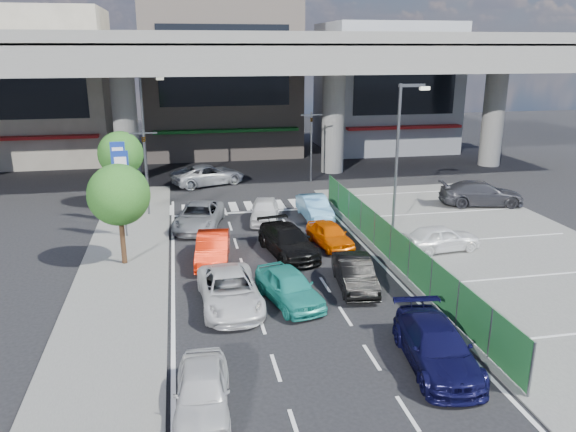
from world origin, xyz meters
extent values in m
plane|color=black|center=(0.00, 0.00, 0.00)|extent=(120.00, 120.00, 0.00)
cube|color=#595957|center=(11.00, 2.00, 0.03)|extent=(12.00, 28.00, 0.06)
cube|color=#595957|center=(-7.00, 4.00, 0.06)|extent=(4.00, 30.00, 0.12)
cylinder|color=slate|center=(-8.00, 22.00, 4.00)|extent=(1.80, 1.80, 8.00)
cylinder|color=slate|center=(8.00, 22.00, 4.00)|extent=(1.80, 1.80, 8.00)
cylinder|color=slate|center=(22.00, 22.00, 4.00)|extent=(1.80, 1.80, 8.00)
cube|color=slate|center=(0.00, 22.00, 9.00)|extent=(64.00, 14.00, 2.00)
cube|color=slate|center=(0.00, 15.20, 10.30)|extent=(64.00, 0.40, 0.90)
cube|color=slate|center=(0.00, 28.80, 10.30)|extent=(64.00, 0.40, 0.90)
cube|color=gray|center=(-16.00, 32.00, 6.50)|extent=(12.00, 10.00, 13.00)
cube|color=#9E1314|center=(-16.00, 26.90, 2.80)|extent=(10.80, 1.60, 0.25)
cube|color=black|center=(-16.00, 26.98, 7.15)|extent=(9.60, 0.10, 5.85)
cube|color=gray|center=(0.00, 33.00, 7.50)|extent=(14.00, 10.00, 15.00)
cube|color=#125B1C|center=(0.00, 27.90, 2.80)|extent=(12.60, 1.60, 0.25)
cube|color=black|center=(0.00, 27.98, 8.25)|extent=(11.20, 0.10, 6.75)
cube|color=gray|center=(16.00, 32.00, 6.00)|extent=(12.00, 10.00, 12.00)
cube|color=#9E1314|center=(16.00, 26.90, 2.80)|extent=(10.80, 1.60, 0.25)
cube|color=black|center=(16.00, 26.98, 6.60)|extent=(9.60, 0.10, 5.40)
cylinder|color=#595B60|center=(-6.20, 12.00, 2.60)|extent=(0.14, 0.14, 5.20)
cube|color=#595B60|center=(-6.20, 12.00, 5.00)|extent=(1.60, 0.08, 0.08)
imported|color=black|center=(-6.20, 12.00, 4.70)|extent=(0.26, 1.24, 0.50)
cylinder|color=#595B60|center=(5.50, 19.00, 2.60)|extent=(0.14, 0.14, 5.20)
cube|color=#595B60|center=(5.50, 19.00, 5.00)|extent=(1.60, 0.08, 0.08)
imported|color=black|center=(5.50, 19.00, 4.70)|extent=(0.26, 1.24, 0.50)
cylinder|color=#595B60|center=(7.00, 6.00, 4.00)|extent=(0.16, 0.16, 8.00)
cube|color=#595B60|center=(7.60, 6.00, 7.90)|extent=(1.40, 0.15, 0.15)
cube|color=silver|center=(8.30, 6.00, 7.75)|extent=(0.50, 0.22, 0.18)
cylinder|color=#595B60|center=(-6.50, 18.00, 4.00)|extent=(0.16, 0.16, 8.00)
cube|color=#595B60|center=(-5.90, 18.00, 7.90)|extent=(1.40, 0.15, 0.15)
cube|color=silver|center=(-5.20, 18.00, 7.75)|extent=(0.50, 0.22, 0.18)
cylinder|color=#595B60|center=(-7.20, 8.00, 1.10)|extent=(0.10, 0.10, 2.20)
cube|color=navy|center=(-7.20, 8.00, 3.20)|extent=(0.80, 0.12, 3.00)
cube|color=white|center=(-7.20, 7.93, 3.20)|extent=(0.60, 0.02, 2.40)
cylinder|color=#595B60|center=(-7.60, 11.00, 1.10)|extent=(0.10, 0.10, 2.20)
cube|color=navy|center=(-7.60, 11.00, 3.20)|extent=(0.80, 0.12, 3.00)
cube|color=white|center=(-7.60, 10.93, 3.20)|extent=(0.60, 0.02, 2.40)
cylinder|color=#382314|center=(-7.00, 4.00, 1.20)|extent=(0.24, 0.24, 2.40)
sphere|color=#1E4C15|center=(-7.00, 4.00, 3.40)|extent=(2.80, 2.80, 2.80)
cylinder|color=#382314|center=(-7.80, 14.50, 1.20)|extent=(0.24, 0.24, 2.40)
sphere|color=#1E4C15|center=(-7.80, 14.50, 3.40)|extent=(2.80, 2.80, 2.80)
imported|color=silver|center=(-3.97, -7.75, 0.64)|extent=(1.77, 3.87, 1.29)
imported|color=black|center=(3.42, -6.86, 0.69)|extent=(2.45, 4.94, 1.38)
imported|color=silver|center=(-2.59, -1.31, 0.67)|extent=(2.41, 4.92, 1.35)
imported|color=teal|center=(-0.25, -1.41, 0.69)|extent=(2.56, 4.32, 1.38)
imported|color=black|center=(2.74, -0.54, 0.65)|extent=(1.82, 4.10, 1.31)
imported|color=red|center=(-2.92, 3.60, 0.69)|extent=(1.95, 4.33, 1.38)
imported|color=black|center=(0.76, 3.93, 0.69)|extent=(2.75, 5.02, 1.38)
imported|color=#DD5600|center=(3.09, 4.71, 0.61)|extent=(2.02, 3.80, 1.23)
imported|color=gray|center=(-3.32, 9.03, 0.69)|extent=(3.35, 5.35, 1.38)
imported|color=silver|center=(0.47, 9.49, 0.67)|extent=(2.30, 4.19, 1.35)
imported|color=#5594C0|center=(3.48, 9.61, 0.67)|extent=(1.50, 4.08, 1.34)
imported|color=#B5B7BD|center=(-2.17, 19.41, 0.75)|extent=(5.90, 4.18, 1.49)
imported|color=white|center=(8.26, 2.85, 0.73)|extent=(4.04, 1.96, 1.33)
imported|color=#323238|center=(14.59, 10.19, 0.82)|extent=(5.55, 3.14, 1.52)
cone|color=#FA2A0D|center=(7.00, 3.64, 0.41)|extent=(0.45, 0.45, 0.70)
camera|label=1|loc=(-4.25, -21.44, 9.76)|focal=35.00mm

